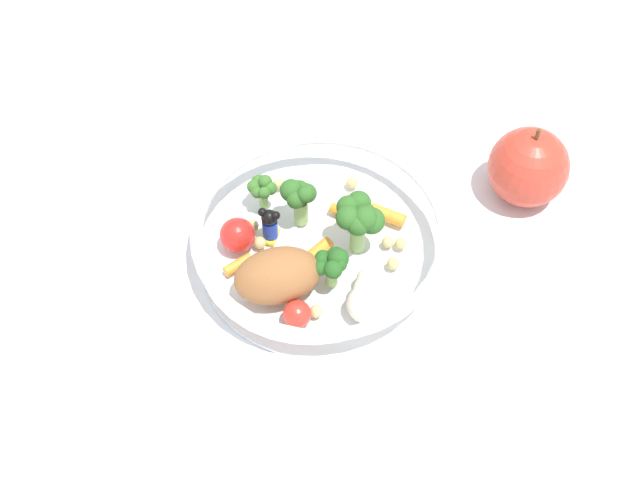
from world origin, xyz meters
The scene contains 3 objects.
ground_plane centered at (0.00, 0.00, 0.00)m, with size 2.40×2.40×0.00m, color white.
food_container centered at (0.01, 0.02, 0.03)m, with size 0.23×0.23×0.07m.
loose_apple centered at (-0.18, -0.09, 0.04)m, with size 0.08×0.08×0.09m.
Camera 1 is at (-0.06, 0.49, 0.66)m, focal length 49.87 mm.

